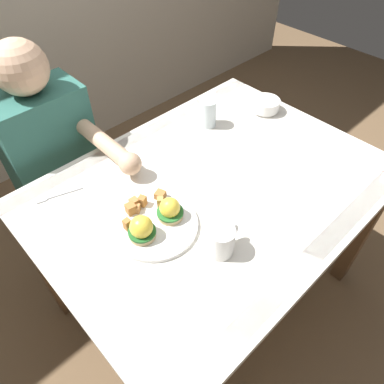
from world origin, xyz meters
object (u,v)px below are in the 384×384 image
object	(u,v)px
fruit_bowl	(265,105)
coffee_mug	(221,240)
dining_table	(213,205)
diner_person	(58,160)
water_glass_near	(208,115)
eggs_benedict_plate	(154,222)
fork	(56,195)

from	to	relation	value
fruit_bowl	coffee_mug	bearing A→B (deg)	-151.26
dining_table	diner_person	distance (m)	0.67
water_glass_near	diner_person	size ratio (longest dim) A/B	0.10
dining_table	fruit_bowl	bearing A→B (deg)	18.80
eggs_benedict_plate	fork	xyz separation A→B (m)	(-0.16, 0.33, -0.02)
dining_table	fork	bearing A→B (deg)	142.00
fruit_bowl	water_glass_near	size ratio (longest dim) A/B	1.06
dining_table	water_glass_near	world-z (taller)	water_glass_near
eggs_benedict_plate	fruit_bowl	size ratio (longest dim) A/B	2.25
diner_person	fork	bearing A→B (deg)	-115.04
eggs_benedict_plate	diner_person	bearing A→B (deg)	92.78
coffee_mug	dining_table	bearing A→B (deg)	47.73
fork	diner_person	size ratio (longest dim) A/B	0.13
water_glass_near	dining_table	bearing A→B (deg)	-131.49
diner_person	coffee_mug	bearing A→B (deg)	-81.91
coffee_mug	fork	world-z (taller)	coffee_mug
fork	dining_table	bearing A→B (deg)	-38.00
eggs_benedict_plate	dining_table	bearing A→B (deg)	0.20
dining_table	water_glass_near	size ratio (longest dim) A/B	10.59
fruit_bowl	diner_person	xyz separation A→B (m)	(-0.78, 0.44, -0.12)
dining_table	diner_person	world-z (taller)	diner_person
fork	water_glass_near	size ratio (longest dim) A/B	1.35
fork	diner_person	distance (m)	0.31
coffee_mug	diner_person	world-z (taller)	diner_person
diner_person	water_glass_near	bearing A→B (deg)	-32.33
water_glass_near	fork	bearing A→B (deg)	174.24
dining_table	diner_person	bearing A→B (deg)	116.33
fruit_bowl	coffee_mug	distance (m)	0.76
fork	eggs_benedict_plate	bearing A→B (deg)	-64.91
dining_table	eggs_benedict_plate	bearing A→B (deg)	-179.80
dining_table	eggs_benedict_plate	world-z (taller)	eggs_benedict_plate
coffee_mug	water_glass_near	world-z (taller)	water_glass_near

